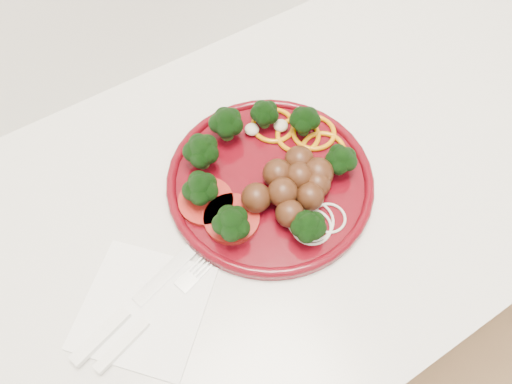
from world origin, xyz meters
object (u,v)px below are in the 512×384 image
knife (123,315)px  napkin (144,307)px  plate (272,177)px  fork (136,331)px

knife → napkin: bearing=-22.7°
plate → napkin: 0.24m
napkin → fork: fork is taller
plate → napkin: size_ratio=1.98×
plate → napkin: (-0.23, -0.06, -0.02)m
plate → fork: plate is taller
knife → fork: knife is taller
knife → fork: (0.00, -0.03, -0.00)m
napkin → knife: knife is taller
fork → knife: bearing=83.0°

